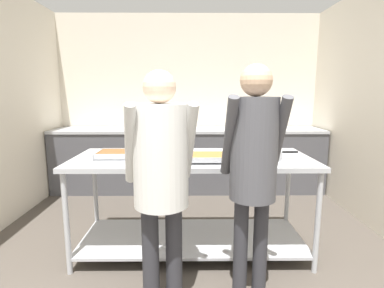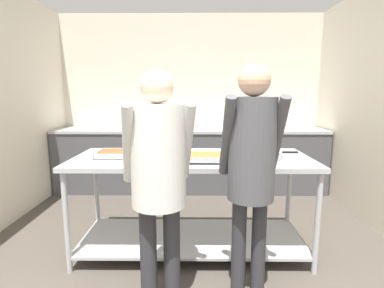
# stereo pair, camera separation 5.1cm
# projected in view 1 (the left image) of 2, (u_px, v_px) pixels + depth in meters

# --- Properties ---
(wall_rear) EXTENTS (4.12, 0.06, 2.65)m
(wall_rear) POSITION_uv_depth(u_px,v_px,m) (188.00, 102.00, 4.75)
(wall_rear) COLOR beige
(wall_rear) RESTS_ON ground_plane
(back_counter) EXTENTS (3.96, 0.65, 0.93)m
(back_counter) POSITION_uv_depth(u_px,v_px,m) (188.00, 159.00, 4.53)
(back_counter) COLOR #4C4C51
(back_counter) RESTS_ON ground_plane
(serving_counter) EXTENTS (2.11, 0.85, 0.89)m
(serving_counter) POSITION_uv_depth(u_px,v_px,m) (192.00, 188.00, 2.73)
(serving_counter) COLOR #ADAFB5
(serving_counter) RESTS_ON ground_plane
(serving_tray_vegetables) EXTENTS (0.48, 0.29, 0.05)m
(serving_tray_vegetables) POSITION_uv_depth(u_px,v_px,m) (125.00, 154.00, 2.67)
(serving_tray_vegetables) COLOR #ADAFB5
(serving_tray_vegetables) RESTS_ON serving_counter
(plate_stack) EXTENTS (0.26, 0.26, 0.04)m
(plate_stack) POSITION_uv_depth(u_px,v_px,m) (172.00, 150.00, 2.93)
(plate_stack) COLOR white
(plate_stack) RESTS_ON serving_counter
(serving_tray_roast) EXTENTS (0.46, 0.30, 0.05)m
(serving_tray_roast) POSITION_uv_depth(u_px,v_px,m) (216.00, 158.00, 2.53)
(serving_tray_roast) COLOR #ADAFB5
(serving_tray_roast) RESTS_ON serving_counter
(sauce_pan) EXTENTS (0.38, 0.24, 0.07)m
(sauce_pan) POSITION_uv_depth(u_px,v_px,m) (268.00, 155.00, 2.58)
(sauce_pan) COLOR #ADAFB5
(sauce_pan) RESTS_ON serving_counter
(guest_serving_left) EXTENTS (0.51, 0.40, 1.60)m
(guest_serving_left) POSITION_uv_depth(u_px,v_px,m) (161.00, 167.00, 1.95)
(guest_serving_left) COLOR #2D2D33
(guest_serving_left) RESTS_ON ground_plane
(guest_serving_right) EXTENTS (0.42, 0.33, 1.65)m
(guest_serving_right) POSITION_uv_depth(u_px,v_px,m) (253.00, 158.00, 2.01)
(guest_serving_right) COLOR #2D2D33
(guest_serving_right) RESTS_ON ground_plane
(water_bottle) EXTENTS (0.07, 0.07, 0.31)m
(water_bottle) POSITION_uv_depth(u_px,v_px,m) (276.00, 119.00, 4.40)
(water_bottle) COLOR silver
(water_bottle) RESTS_ON back_counter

